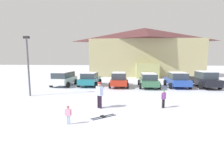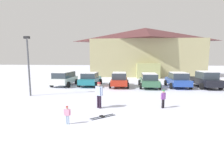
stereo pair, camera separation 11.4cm
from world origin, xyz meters
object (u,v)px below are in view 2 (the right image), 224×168
object	(u,v)px
parked_teal_hatchback	(90,79)
skier_adult_in_blue_parka	(99,93)
parked_red_sedan	(119,79)
lamp_post	(28,63)
skier_child_in_purple_jacket	(163,98)
parked_blue_hatchback	(178,80)
parked_green_coupe	(149,80)
parked_white_suv	(64,78)
pair_of_skis	(103,117)
ski_lodge	(145,52)
parked_black_sedan	(206,79)
skier_child_in_pink_snowsuit	(67,114)

from	to	relation	value
parked_teal_hatchback	skier_adult_in_blue_parka	bearing A→B (deg)	-72.85
parked_red_sedan	lamp_post	world-z (taller)	lamp_post
skier_child_in_purple_jacket	parked_blue_hatchback	bearing A→B (deg)	70.99
parked_red_sedan	lamp_post	distance (m)	9.40
parked_green_coupe	skier_adult_in_blue_parka	bearing A→B (deg)	-113.77
parked_white_suv	parked_blue_hatchback	distance (m)	12.87
pair_of_skis	parked_green_coupe	bearing A→B (deg)	72.32
skier_child_in_purple_jacket	lamp_post	size ratio (longest dim) A/B	0.24
parked_blue_hatchback	skier_child_in_purple_jacket	distance (m)	9.21
skier_child_in_purple_jacket	lamp_post	xyz separation A→B (m)	(-10.57, 2.53, 2.15)
parked_white_suv	skier_child_in_purple_jacket	bearing A→B (deg)	-40.08
parked_blue_hatchback	lamp_post	bearing A→B (deg)	-155.52
skier_adult_in_blue_parka	ski_lodge	bearing A→B (deg)	79.74
parked_blue_hatchback	lamp_post	size ratio (longest dim) A/B	0.85
ski_lodge	parked_red_sedan	xyz separation A→B (m)	(-3.72, -15.01, -3.68)
parked_green_coupe	parked_teal_hatchback	bearing A→B (deg)	176.88
parked_red_sedan	parked_green_coupe	bearing A→B (deg)	-0.04
parked_teal_hatchback	pair_of_skis	distance (m)	11.42
parked_blue_hatchback	parked_black_sedan	size ratio (longest dim) A/B	0.91
parked_white_suv	pair_of_skis	xyz separation A→B (m)	(6.35, -10.50, -0.87)
parked_black_sedan	lamp_post	xyz separation A→B (m)	(-16.54, -6.33, 1.92)
parked_white_suv	parked_blue_hatchback	xyz separation A→B (m)	(12.86, 0.40, -0.05)
ski_lodge	pair_of_skis	world-z (taller)	ski_lodge
skier_adult_in_blue_parka	pair_of_skis	distance (m)	2.01
parked_red_sedan	skier_child_in_pink_snowsuit	bearing A→B (deg)	-97.58
ski_lodge	skier_child_in_purple_jacket	bearing A→B (deg)	-90.67
parked_green_coupe	lamp_post	world-z (taller)	lamp_post
parked_black_sedan	parked_white_suv	bearing A→B (deg)	-177.97
parked_white_suv	ski_lodge	bearing A→B (deg)	56.02
pair_of_skis	skier_adult_in_blue_parka	bearing A→B (deg)	107.08
parked_white_suv	parked_green_coupe	xyz separation A→B (m)	(9.71, 0.03, -0.09)
skier_child_in_pink_snowsuit	pair_of_skis	xyz separation A→B (m)	(1.50, 1.22, -0.48)
parked_red_sedan	pair_of_skis	bearing A→B (deg)	-90.37
pair_of_skis	parked_red_sedan	bearing A→B (deg)	89.63
skier_adult_in_blue_parka	lamp_post	size ratio (longest dim) A/B	0.34
ski_lodge	skier_child_in_pink_snowsuit	bearing A→B (deg)	-101.17
parked_white_suv	parked_green_coupe	bearing A→B (deg)	0.16
parked_black_sedan	parked_green_coupe	bearing A→B (deg)	-175.02
ski_lodge	pair_of_skis	size ratio (longest dim) A/B	15.76
parked_green_coupe	skier_adult_in_blue_parka	distance (m)	9.63
ski_lodge	parked_blue_hatchback	bearing A→B (deg)	-79.45
parked_black_sedan	skier_child_in_pink_snowsuit	world-z (taller)	parked_black_sedan
parked_teal_hatchback	parked_green_coupe	bearing A→B (deg)	-3.12
parked_green_coupe	parked_red_sedan	bearing A→B (deg)	179.96
ski_lodge	parked_white_suv	distance (m)	18.49
parked_green_coupe	skier_adult_in_blue_parka	xyz separation A→B (m)	(-3.88, -8.81, 0.15)
parked_green_coupe	parked_blue_hatchback	world-z (taller)	parked_blue_hatchback
skier_child_in_purple_jacket	skier_adult_in_blue_parka	bearing A→B (deg)	-173.13
parked_teal_hatchback	ski_lodge	bearing A→B (deg)	63.99
parked_teal_hatchback	pair_of_skis	bearing A→B (deg)	-72.86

